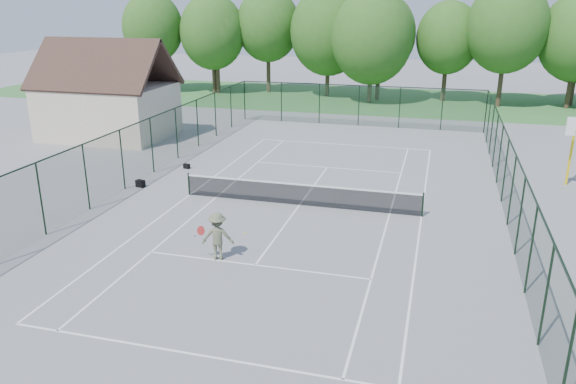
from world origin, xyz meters
name	(u,v)px	position (x,y,z in m)	size (l,w,h in m)	color
ground	(299,205)	(0.00, 0.00, 0.00)	(140.00, 140.00, 0.00)	gray
grass_far	(377,100)	(0.00, 30.00, 0.01)	(80.00, 16.00, 0.01)	#3C7C39
court_lines	(299,205)	(0.00, 0.00, 0.00)	(11.05, 23.85, 0.01)	white
tennis_net	(300,193)	(0.00, 0.00, 0.58)	(11.08, 0.08, 1.10)	black
fence_enclosure	(300,173)	(0.00, 0.00, 1.56)	(18.05, 36.05, 3.02)	#1F3E25
utility_building	(107,91)	(-16.00, 10.00, 3.12)	(8.60, 6.27, 6.63)	beige
tree_line_far	(380,34)	(0.00, 30.00, 5.99)	(39.40, 6.40, 9.70)	#463524
basketball_goal	(576,138)	(12.40, 6.05, 2.57)	(1.20, 1.43, 3.65)	yellow
sports_bag_a	(140,184)	(-8.40, 0.48, 0.18)	(0.45, 0.27, 0.36)	black
sports_bag_b	(187,166)	(-7.56, 4.11, 0.13)	(0.35, 0.21, 0.27)	black
tennis_player	(218,236)	(-1.46, -6.26, 0.89)	(1.82, 0.95, 1.78)	#62674A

